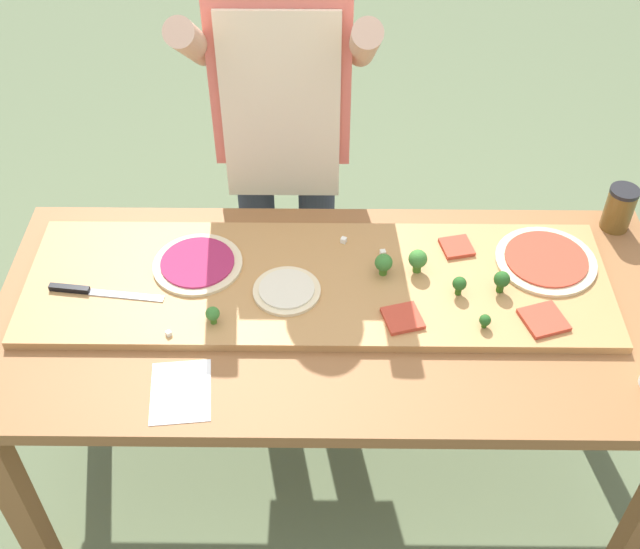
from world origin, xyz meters
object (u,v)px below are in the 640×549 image
Objects in this scene: prep_table at (335,332)px; broccoli_floret_back_mid at (485,320)px; cheese_crumble_a at (383,253)px; pizza_slice_near_left at (457,247)px; broccoli_floret_back_right at (384,263)px; pizza_whole_cheese_artichoke at (287,290)px; cheese_crumble_b at (344,240)px; cheese_crumble_c at (169,333)px; pizza_whole_beet_magenta at (198,264)px; broccoli_floret_front_left at (502,280)px; pizza_whole_tomato_red at (546,260)px; cook_center at (283,119)px; sauce_jar at (619,208)px; broccoli_floret_front_right at (418,260)px; recipe_note at (181,392)px; pizza_slice_far_right at (544,320)px; chefs_knife at (90,291)px; pizza_slice_near_right at (403,318)px; broccoli_floret_center_right at (459,284)px; broccoli_floret_front_mid at (213,314)px.

broccoli_floret_back_mid is (0.38, -0.09, 0.15)m from prep_table.
prep_table is 0.26m from cheese_crumble_a.
broccoli_floret_back_mid reaches higher than cheese_crumble_a.
cheese_crumble_a is (-0.21, -0.03, 0.00)m from pizza_slice_near_left.
broccoli_floret_back_right is 4.24× the size of cheese_crumble_a.
pizza_whole_cheese_artichoke is 0.52m from broccoli_floret_back_mid.
cheese_crumble_b reaches higher than cheese_crumble_c.
pizza_slice_near_left is at bearing 6.10° from pizza_whole_beet_magenta.
broccoli_floret_front_left is 0.46m from cheese_crumble_b.
pizza_whole_beet_magenta is at bearing -178.59° from pizza_whole_tomato_red.
prep_table is at bearing -75.03° from cook_center.
sauce_jar is at bearing 20.37° from cheese_crumble_c.
broccoli_floret_front_left is 0.23m from broccoli_floret_front_right.
cheese_crumble_b is 1.19× the size of cheese_crumble_c.
sauce_jar is 0.74× the size of recipe_note.
pizza_whole_tomato_red is at bearing -142.69° from sauce_jar.
pizza_whole_beet_magenta is at bearing 167.70° from pizza_slice_far_right.
chefs_knife and pizza_whole_tomato_red have the same top height.
chefs_knife is 0.83m from pizza_slice_near_right.
broccoli_floret_front_left is 4.22× the size of cheese_crumble_a.
prep_table is 1.09× the size of cook_center.
recipe_note is (-0.91, -0.22, -0.03)m from pizza_slice_far_right.
recipe_note is at bearing -127.61° from cheese_crumble_b.
broccoli_floret_front_left is at bearing 0.91° from chefs_knife.
sauce_jar is (1.25, 0.46, 0.04)m from cheese_crumble_c.
sauce_jar is (1.48, 0.32, 0.04)m from chefs_knife.
cook_center reaches higher than pizza_whole_beet_magenta.
pizza_whole_beet_magenta is at bearing -165.89° from cheese_crumble_b.
broccoli_floret_back_right is 0.58m from cook_center.
pizza_slice_far_right is 2.62× the size of broccoli_floret_back_mid.
sauce_jar is at bearing 18.58° from broccoli_floret_back_right.
chefs_knife is at bearing -173.94° from broccoli_floret_front_right.
pizza_slice_far_right is 0.94m from recipe_note.
prep_table is 0.37m from broccoli_floret_center_right.
cheese_crumble_c is (-0.65, -0.24, -0.04)m from broccoli_floret_front_right.
cook_center reaches higher than pizza_slice_far_right.
broccoli_floret_front_mid is at bearing -17.01° from chefs_knife.
broccoli_floret_front_right is 0.37× the size of recipe_note.
broccoli_floret_front_left is 0.93× the size of broccoli_floret_front_right.
broccoli_floret_front_right is (-0.36, -0.04, 0.03)m from pizza_whole_tomato_red.
pizza_whole_cheese_artichoke is 0.33m from cheese_crumble_c.
broccoli_floret_back_mid reaches higher than prep_table.
broccoli_floret_back_mid is (0.21, -0.02, 0.02)m from pizza_slice_near_right.
prep_table is 0.42m from pizza_slice_near_left.
cheese_crumble_c is at bearing -141.35° from cheese_crumble_b.
cheese_crumble_b is (-0.11, 0.13, -0.03)m from broccoli_floret_back_right.
chefs_knife is 0.19× the size of cook_center.
recipe_note is (-0.40, -0.52, -0.03)m from cheese_crumble_b.
cheese_crumble_b is at bearing -172.47° from sauce_jar.
pizza_slice_far_right is 1.85× the size of broccoli_floret_center_right.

